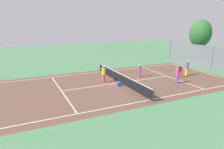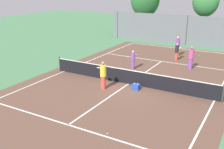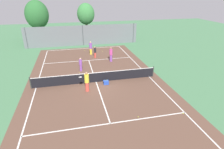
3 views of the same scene
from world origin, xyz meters
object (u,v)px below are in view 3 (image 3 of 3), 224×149
(ball_crate, at_px, (106,82))
(tennis_ball_5, at_px, (85,51))
(player_1, at_px, (111,54))
(player_3, at_px, (81,64))
(player_0, at_px, (91,48))
(tennis_ball_2, at_px, (102,51))
(tennis_ball_6, at_px, (79,72))
(player_2, at_px, (95,52))
(player_4, at_px, (87,81))
(tennis_ball_0, at_px, (138,117))
(tennis_ball_4, at_px, (83,62))
(tennis_ball_1, at_px, (183,113))

(ball_crate, xyz_separation_m, tennis_ball_5, (-0.94, 11.47, -0.15))
(player_1, relative_size, player_3, 1.22)
(player_0, bearing_deg, tennis_ball_2, 30.30)
(player_0, height_order, tennis_ball_6, player_0)
(player_2, height_order, ball_crate, player_2)
(player_4, xyz_separation_m, tennis_ball_0, (3.05, -4.59, -0.90))
(tennis_ball_2, distance_m, tennis_ball_4, 5.14)
(player_3, height_order, player_4, player_4)
(player_0, height_order, tennis_ball_5, player_0)
(player_1, xyz_separation_m, tennis_ball_4, (-3.42, 0.43, -0.90))
(player_3, distance_m, tennis_ball_0, 9.93)
(player_4, bearing_deg, player_0, 81.22)
(player_2, distance_m, tennis_ball_0, 13.65)
(tennis_ball_5, bearing_deg, tennis_ball_6, -99.36)
(tennis_ball_2, bearing_deg, player_2, -119.73)
(player_1, bearing_deg, player_3, -149.95)
(player_2, relative_size, tennis_ball_1, 22.70)
(tennis_ball_0, relative_size, tennis_ball_5, 1.00)
(player_3, distance_m, tennis_ball_5, 7.74)
(tennis_ball_1, height_order, tennis_ball_5, same)
(player_3, relative_size, tennis_ball_4, 22.67)
(player_0, relative_size, player_1, 1.01)
(player_0, relative_size, player_4, 1.02)
(ball_crate, xyz_separation_m, tennis_ball_2, (1.57, 10.59, -0.15))
(player_0, xyz_separation_m, tennis_ball_2, (1.82, 1.06, -0.91))
(ball_crate, distance_m, tennis_ball_2, 10.71)
(tennis_ball_2, bearing_deg, player_3, -118.24)
(player_0, height_order, player_4, player_0)
(player_1, xyz_separation_m, tennis_ball_0, (-0.67, -11.61, -0.90))
(player_2, xyz_separation_m, tennis_ball_2, (1.43, 2.51, -0.74))
(tennis_ball_0, bearing_deg, player_2, 94.40)
(tennis_ball_1, height_order, tennis_ball_2, same)
(tennis_ball_2, xyz_separation_m, tennis_ball_5, (-2.51, 0.88, 0.00))
(player_2, xyz_separation_m, tennis_ball_0, (1.05, -13.59, -0.74))
(tennis_ball_4, bearing_deg, player_3, -100.03)
(tennis_ball_0, xyz_separation_m, tennis_ball_1, (3.29, -0.33, 0.00))
(player_3, relative_size, ball_crate, 3.19)
(tennis_ball_0, distance_m, tennis_ball_4, 12.35)
(player_3, relative_size, tennis_ball_0, 22.67)
(player_2, relative_size, tennis_ball_6, 22.70)
(ball_crate, height_order, tennis_ball_5, ball_crate)
(tennis_ball_5, height_order, tennis_ball_6, same)
(player_3, bearing_deg, tennis_ball_1, -56.06)
(player_1, distance_m, ball_crate, 6.42)
(ball_crate, xyz_separation_m, tennis_ball_1, (4.46, -5.83, -0.15))
(player_3, bearing_deg, player_1, 30.05)
(player_1, relative_size, tennis_ball_2, 27.57)
(tennis_ball_2, bearing_deg, player_4, -106.62)
(player_1, distance_m, tennis_ball_0, 11.67)
(tennis_ball_4, height_order, tennis_ball_6, same)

